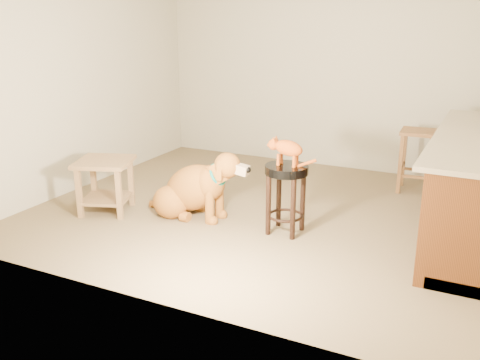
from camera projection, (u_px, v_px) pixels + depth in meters
The scene contains 8 objects.
floor at pixel (263, 212), 5.53m from camera, with size 4.50×4.00×0.01m, color brown.
room_shell at pixel (265, 45), 5.03m from camera, with size 4.54×4.04×2.62m.
cabinet_run at pixel (473, 189), 4.84m from camera, with size 0.70×2.56×0.94m.
padded_stool at pixel (286, 185), 4.88m from camera, with size 0.40×0.40×0.65m.
wood_stool at pixel (416, 160), 6.07m from camera, with size 0.40×0.40×0.71m.
side_table at pixel (105, 178), 5.44m from camera, with size 0.68×0.68×0.55m.
golden_retriever at pixel (194, 190), 5.33m from camera, with size 1.20×0.59×0.76m.
tabby_kitten at pixel (286, 149), 4.79m from camera, with size 0.46×0.16×0.29m.
Camera 1 is at (2.07, -4.75, 1.98)m, focal length 40.00 mm.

